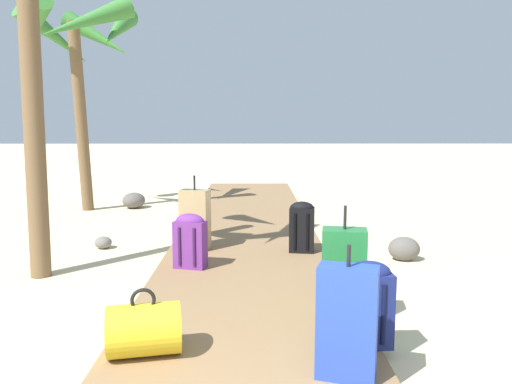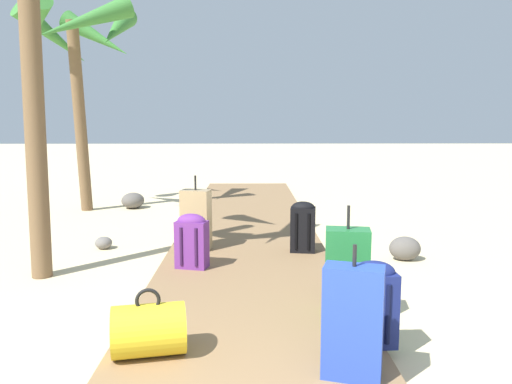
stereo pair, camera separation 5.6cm
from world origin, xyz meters
name	(u,v)px [view 2 (the right image)]	position (x,y,z in m)	size (l,w,h in m)	color
ground_plane	(248,257)	(0.00, 4.31, 0.00)	(60.00, 60.00, 0.00)	beige
boardwalk	(248,233)	(0.00, 5.38, 0.04)	(1.87, 10.77, 0.08)	olive
suitcase_tan	(196,220)	(-0.61, 4.36, 0.44)	(0.37, 0.28, 0.89)	tan
duffel_bag_yellow	(149,330)	(-0.64, 1.61, 0.25)	(0.53, 0.43, 0.45)	gold
backpack_black	(303,225)	(0.65, 4.24, 0.39)	(0.31, 0.25, 0.60)	black
backpack_navy	(372,301)	(0.84, 1.73, 0.39)	(0.34, 0.23, 0.59)	navy
suitcase_green	(347,272)	(0.79, 2.31, 0.42)	(0.37, 0.27, 0.87)	#237538
backpack_purple	(192,239)	(-0.58, 3.60, 0.38)	(0.36, 0.26, 0.57)	#6B2D84
suitcase_blue	(353,322)	(0.63, 1.30, 0.42)	(0.39, 0.28, 0.81)	#2847B7
palm_tree_far_left	(78,41)	(-2.88, 7.36, 2.94)	(2.29, 2.33, 3.65)	brown
rock_left_near	(104,243)	(-1.82, 4.71, 0.08)	(0.21, 0.21, 0.15)	slate
rock_left_far	(133,201)	(-2.12, 7.69, 0.15)	(0.39, 0.43, 0.29)	#5B5651
rock_right_far	(405,248)	(1.82, 4.13, 0.14)	(0.36, 0.26, 0.28)	#5B5651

